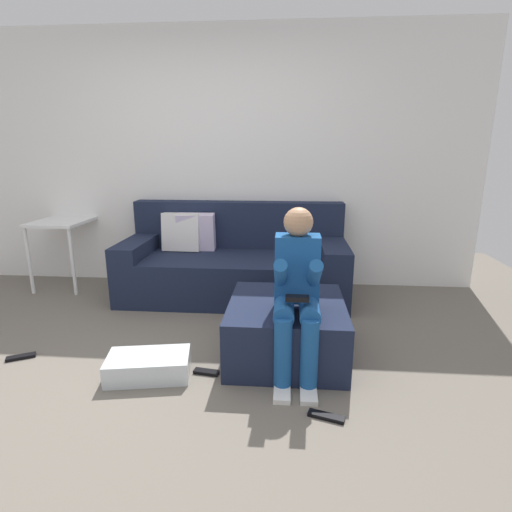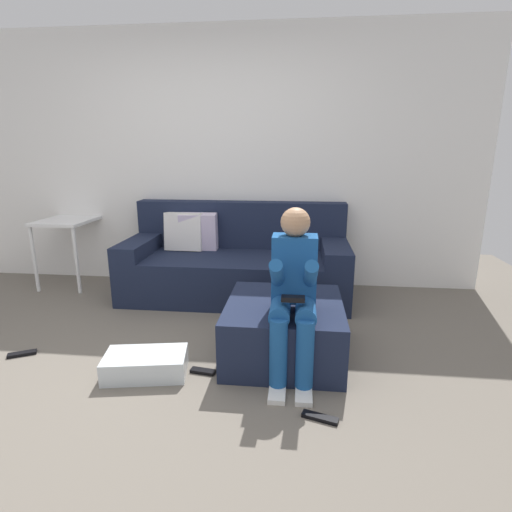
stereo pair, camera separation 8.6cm
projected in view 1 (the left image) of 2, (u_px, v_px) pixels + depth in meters
ground_plane at (155, 383)px, 2.50m from camera, size 7.10×7.10×0.00m
wall_back at (212, 161)px, 4.18m from camera, size 5.46×0.10×2.59m
couch_sectional at (233, 263)px, 3.98m from camera, size 2.14×0.92×0.89m
ottoman at (286, 329)px, 2.81m from camera, size 0.79×0.84×0.39m
person_seated at (297, 289)px, 2.50m from camera, size 0.28×0.58×1.07m
storage_bin at (149, 366)px, 2.57m from camera, size 0.56×0.38×0.14m
side_table at (63, 230)px, 4.18m from camera, size 0.51×0.63×0.70m
remote_near_ottoman at (326, 416)px, 2.18m from camera, size 0.20×0.11×0.02m
remote_by_storage_bin at (206, 372)px, 2.61m from camera, size 0.17×0.08×0.02m
remote_under_side_table at (21, 357)px, 2.80m from camera, size 0.19×0.14×0.02m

